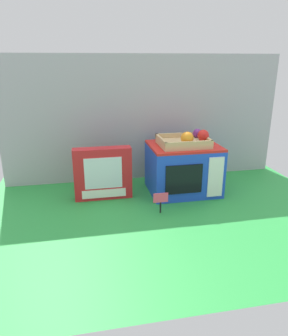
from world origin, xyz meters
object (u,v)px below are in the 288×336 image
at_px(cookie_set_box, 103,174).
at_px(price_sign, 161,200).
at_px(toy_microwave, 183,168).
at_px(food_groups_crate, 187,141).

bearing_deg(cookie_set_box, price_sign, -43.00).
height_order(toy_microwave, cookie_set_box, cookie_set_box).
xyz_separation_m(toy_microwave, price_sign, (-0.18, -0.24, -0.06)).
bearing_deg(toy_microwave, cookie_set_box, -179.11).
relative_size(toy_microwave, food_groups_crate, 1.40).
xyz_separation_m(food_groups_crate, price_sign, (-0.19, -0.22, -0.22)).
bearing_deg(price_sign, cookie_set_box, 137.00).
bearing_deg(toy_microwave, food_groups_crate, -72.18).
bearing_deg(toy_microwave, price_sign, -127.80).
xyz_separation_m(toy_microwave, cookie_set_box, (-0.43, -0.01, 0.00)).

